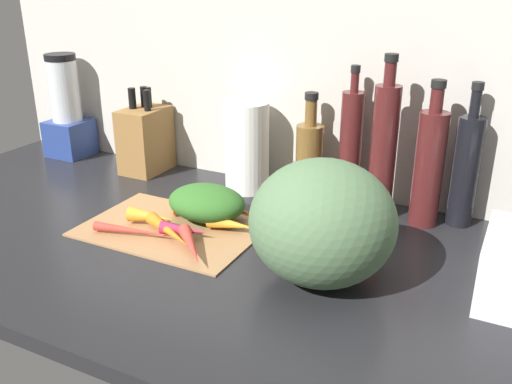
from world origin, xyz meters
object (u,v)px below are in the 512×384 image
at_px(bottle_2, 383,151).
at_px(cutting_board, 172,228).
at_px(carrot_5, 191,246).
at_px(carrot_8, 201,206).
at_px(carrot_3, 132,231).
at_px(carrot_4, 169,231).
at_px(winter_squash, 322,222).
at_px(knife_block, 146,139).
at_px(bottle_0, 309,158).
at_px(bottle_3, 429,166).
at_px(bottle_1, 350,148).
at_px(carrot_7, 151,217).
at_px(carrot_1, 184,230).
at_px(blender_appliance, 67,113).
at_px(paper_towel_roll, 247,147).
at_px(bottle_4, 466,169).
at_px(carrot_6, 231,224).
at_px(carrot_2, 217,213).
at_px(carrot_0, 238,210).

bearing_deg(bottle_2, cutting_board, -144.83).
xyz_separation_m(carrot_5, carrot_8, (-0.09, 0.18, -0.00)).
bearing_deg(carrot_3, carrot_4, 19.72).
xyz_separation_m(winter_squash, knife_block, (-0.64, 0.33, -0.02)).
height_order(bottle_0, bottle_3, bottle_3).
bearing_deg(carrot_8, bottle_1, 38.45).
bearing_deg(carrot_4, carrot_7, 154.43).
bearing_deg(carrot_1, carrot_5, -45.22).
bearing_deg(blender_appliance, carrot_3, -35.08).
relative_size(carrot_8, paper_towel_roll, 0.58).
relative_size(carrot_3, bottle_4, 0.56).
height_order(carrot_8, paper_towel_roll, paper_towel_roll).
distance_m(cutting_board, carrot_7, 0.05).
bearing_deg(carrot_8, knife_block, 147.33).
height_order(cutting_board, blender_appliance, blender_appliance).
distance_m(paper_towel_roll, bottle_3, 0.44).
height_order(carrot_4, bottle_0, bottle_0).
xyz_separation_m(carrot_6, carrot_7, (-0.17, -0.05, 0.00)).
distance_m(carrot_4, blender_appliance, 0.69).
height_order(bottle_0, bottle_1, bottle_1).
xyz_separation_m(winter_squash, bottle_0, (-0.17, 0.35, -0.01)).
height_order(cutting_board, carrot_6, carrot_6).
bearing_deg(bottle_2, carrot_2, -149.64).
bearing_deg(blender_appliance, paper_towel_roll, -0.94).
bearing_deg(carrot_0, bottle_1, 46.22).
bearing_deg(bottle_1, bottle_3, -11.05).
bearing_deg(carrot_5, carrot_0, 90.66).
bearing_deg(winter_squash, paper_towel_roll, 134.42).
bearing_deg(carrot_4, carrot_2, 73.23).
bearing_deg(blender_appliance, carrot_1, -27.40).
bearing_deg(bottle_2, knife_block, 178.51).
bearing_deg(paper_towel_roll, bottle_3, -0.83).
bearing_deg(carrot_8, bottle_0, 50.18).
height_order(carrot_1, carrot_7, carrot_7).
relative_size(carrot_2, winter_squash, 0.47).
height_order(carrot_3, carrot_6, carrot_6).
height_order(carrot_5, paper_towel_roll, paper_towel_roll).
bearing_deg(carrot_2, winter_squash, -23.52).
height_order(carrot_7, bottle_1, bottle_1).
height_order(cutting_board, carrot_8, carrot_8).
distance_m(carrot_0, bottle_0, 0.23).
bearing_deg(carrot_5, bottle_0, 77.11).
height_order(carrot_4, winter_squash, winter_squash).
distance_m(carrot_1, bottle_1, 0.43).
relative_size(carrot_3, carrot_4, 1.09).
distance_m(carrot_8, blender_appliance, 0.63).
bearing_deg(carrot_7, bottle_1, 44.08).
distance_m(carrot_1, carrot_4, 0.03).
xyz_separation_m(carrot_1, carrot_7, (-0.10, 0.02, 0.00)).
bearing_deg(carrot_3, bottle_3, 33.74).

